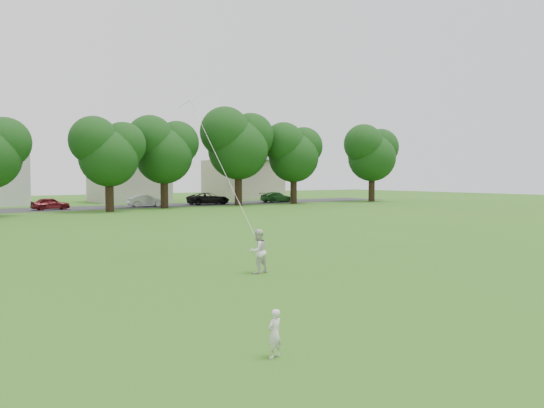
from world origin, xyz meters
TOP-DOWN VIEW (x-y plane):
  - ground at (0.00, 0.00)m, footprint 160.00×160.00m
  - toddler at (-1.44, -2.27)m, footprint 0.34×0.26m
  - older_boy at (2.61, 4.31)m, footprint 0.75×0.63m
  - kite at (2.58, 6.56)m, footprint 0.91×2.79m
  - tree_row at (2.75, 36.19)m, footprint 84.08×9.27m
  - parked_cars at (1.51, 41.00)m, footprint 62.64×2.39m

SIDE VIEW (x-z plane):
  - ground at x=0.00m, z-range 0.00..0.00m
  - toddler at x=-1.44m, z-range 0.00..0.82m
  - parked_cars at x=1.51m, z-range -0.02..1.26m
  - older_boy at x=2.61m, z-range 0.00..1.38m
  - kite at x=2.58m, z-range 0.12..6.75m
  - tree_row at x=2.75m, z-range 0.67..11.92m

